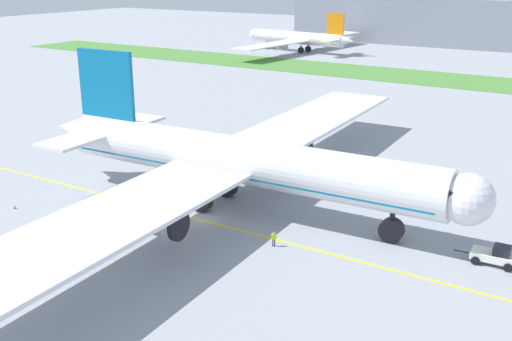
# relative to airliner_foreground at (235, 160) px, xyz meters

# --- Properties ---
(ground_plane) EXTENTS (600.00, 600.00, 0.00)m
(ground_plane) POSITION_rel_airliner_foreground_xyz_m (-1.30, -5.20, -6.36)
(ground_plane) COLOR #9399A0
(ground_plane) RESTS_ON ground
(apron_taxi_line) EXTENTS (280.00, 0.36, 0.01)m
(apron_taxi_line) POSITION_rel_airliner_foreground_xyz_m (-1.30, -5.61, -6.35)
(apron_taxi_line) COLOR yellow
(apron_taxi_line) RESTS_ON ground
(grass_median_strip) EXTENTS (320.00, 24.00, 0.10)m
(grass_median_strip) POSITION_rel_airliner_foreground_xyz_m (-1.30, 108.19, -6.31)
(grass_median_strip) COLOR #4C8438
(grass_median_strip) RESTS_ON ground
(airliner_foreground) EXTENTS (61.40, 98.35, 18.72)m
(airliner_foreground) POSITION_rel_airliner_foreground_xyz_m (0.00, 0.00, 0.00)
(airliner_foreground) COLOR white
(airliner_foreground) RESTS_ON ground
(pushback_tug) EXTENTS (6.37, 2.80, 2.11)m
(pushback_tug) POSITION_rel_airliner_foreground_xyz_m (31.46, 1.37, -5.38)
(pushback_tug) COLOR white
(pushback_tug) RESTS_ON ground
(ground_crew_wingwalker_port) EXTENTS (0.49, 0.45, 1.64)m
(ground_crew_wingwalker_port) POSITION_rel_airliner_foreground_xyz_m (6.80, 11.47, -5.36)
(ground_crew_wingwalker_port) COLOR black
(ground_crew_wingwalker_port) RESTS_ON ground
(ground_crew_marshaller_front) EXTENTS (0.51, 0.50, 1.73)m
(ground_crew_marshaller_front) POSITION_rel_airliner_foreground_xyz_m (9.88, -7.17, -5.31)
(ground_crew_marshaller_front) COLOR black
(ground_crew_marshaller_front) RESTS_ON ground
(traffic_cone_near_nose) EXTENTS (0.36, 0.36, 0.58)m
(traffic_cone_near_nose) POSITION_rel_airliner_foreground_xyz_m (-23.77, -15.19, -6.08)
(traffic_cone_near_nose) COLOR #F2590C
(traffic_cone_near_nose) RESTS_ON ground
(parked_airliner_far_left) EXTENTS (44.58, 71.22, 14.34)m
(parked_airliner_far_left) POSITION_rel_airliner_foreground_xyz_m (-64.72, 138.15, -1.49)
(parked_airliner_far_left) COLOR white
(parked_airliner_far_left) RESTS_ON ground
(terminal_building) EXTENTS (126.25, 20.00, 18.00)m
(terminal_building) POSITION_rel_airliner_foreground_xyz_m (-24.56, 186.10, 2.64)
(terminal_building) COLOR gray
(terminal_building) RESTS_ON ground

